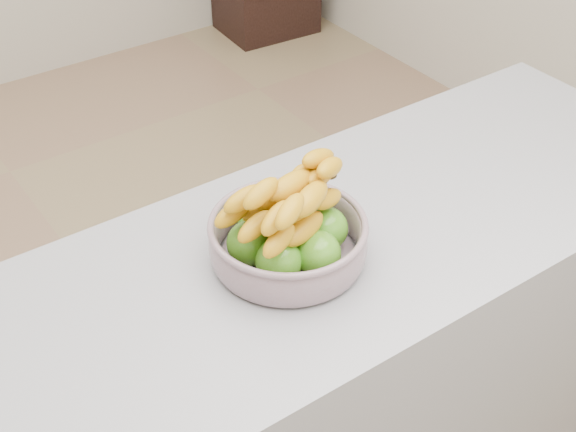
{
  "coord_description": "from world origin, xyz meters",
  "views": [
    {
      "loc": [
        -0.63,
        -1.68,
        1.88
      ],
      "look_at": [
        0.02,
        -0.74,
        1.0
      ],
      "focal_mm": 50.0,
      "sensor_mm": 36.0,
      "label": 1
    }
  ],
  "objects": [
    {
      "name": "ground",
      "position": [
        0.0,
        0.0,
        0.0
      ],
      "size": [
        4.0,
        4.0,
        0.0
      ],
      "primitive_type": "plane",
      "color": "#8D7956",
      "rests_on": "ground"
    },
    {
      "name": "counter",
      "position": [
        0.0,
        -0.74,
        0.45
      ],
      "size": [
        2.0,
        0.6,
        0.9
      ],
      "primitive_type": "cube",
      "color": "gray",
      "rests_on": "ground"
    },
    {
      "name": "fruit_bowl",
      "position": [
        0.02,
        -0.74,
        0.96
      ],
      "size": [
        0.29,
        0.29,
        0.19
      ],
      "rotation": [
        0.0,
        0.0,
        0.21
      ],
      "color": "#A3B0C3",
      "rests_on": "counter"
    }
  ]
}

